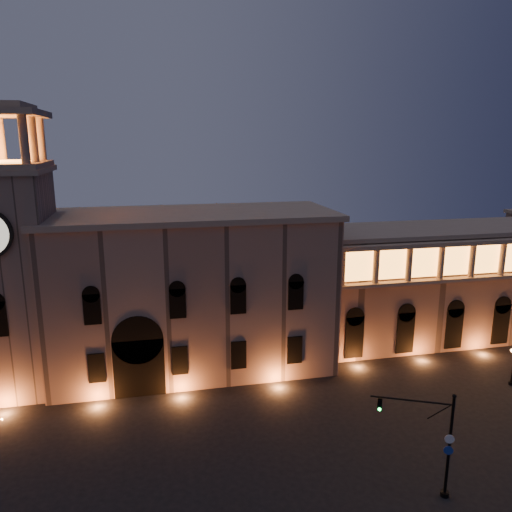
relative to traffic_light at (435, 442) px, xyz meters
name	(u,v)px	position (x,y,z in m)	size (l,w,h in m)	color
ground	(251,492)	(-12.68, 2.96, -4.25)	(160.00, 160.00, 0.00)	black
government_building	(192,292)	(-14.76, 24.89, 4.52)	(30.80, 12.80, 17.60)	#8F6F5E
clock_tower	(5,270)	(-33.18, 23.94, 8.25)	(9.80, 9.80, 32.40)	#8F6F5E
colonnade_wing	(456,281)	(19.32, 26.88, 3.08)	(40.60, 11.50, 14.50)	#8A6958
traffic_light	(435,442)	(0.00, 0.00, 0.00)	(5.42, 2.73, 8.10)	black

